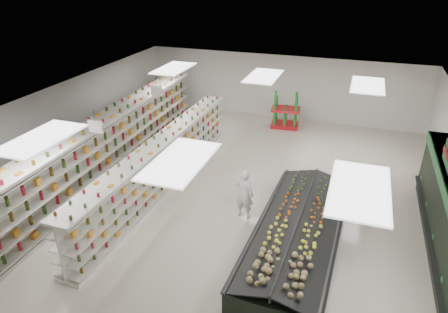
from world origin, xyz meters
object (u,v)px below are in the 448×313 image
at_px(gondola_left, 109,148).
at_px(shopper_main, 244,194).
at_px(gondola_center, 162,165).
at_px(shopper_background, 189,131).
at_px(produce_island, 298,232).
at_px(soda_endcap, 286,111).

bearing_deg(gondola_left, shopper_main, -12.83).
relative_size(gondola_center, shopper_background, 5.95).
bearing_deg(produce_island, shopper_main, 154.80).
distance_m(gondola_center, shopper_main, 3.41).
relative_size(gondola_left, gondola_center, 1.26).
bearing_deg(soda_endcap, produce_island, -76.54).
relative_size(gondola_left, soda_endcap, 7.64).
bearing_deg(shopper_main, gondola_left, -4.23).
bearing_deg(soda_endcap, gondola_center, -113.10).
bearing_deg(soda_endcap, gondola_left, -128.21).
bearing_deg(gondola_center, produce_island, -17.96).
xyz_separation_m(gondola_center, shopper_background, (-0.31, 3.12, 0.05)).
distance_m(gondola_left, soda_endcap, 8.65).
xyz_separation_m(produce_island, shopper_background, (-5.44, 4.87, 0.45)).
bearing_deg(gondola_center, soda_endcap, 67.74).
bearing_deg(gondola_center, shopper_main, -14.14).
relative_size(gondola_left, produce_island, 2.07).
bearing_deg(shopper_background, shopper_main, -132.05).
distance_m(gondola_left, gondola_center, 2.36).
xyz_separation_m(shopper_main, shopper_background, (-3.60, 4.00, 0.05)).
distance_m(produce_island, shopper_main, 2.07).
xyz_separation_m(gondola_center, soda_endcap, (3.02, 7.08, 0.00)).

